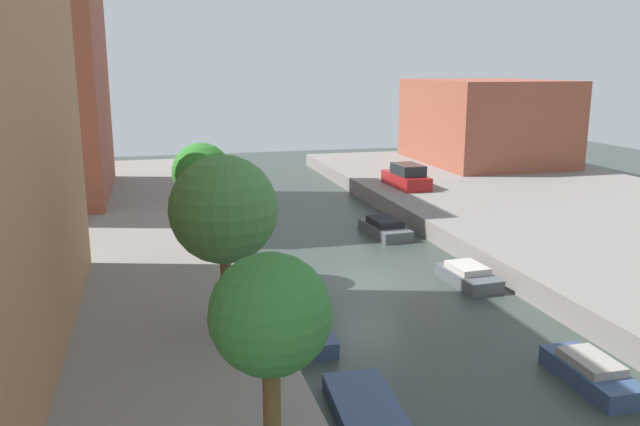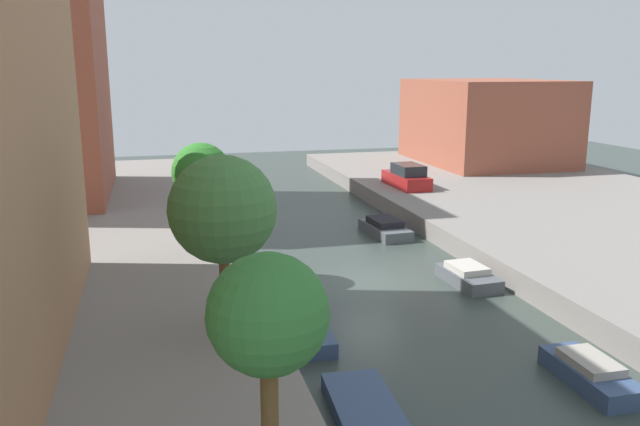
# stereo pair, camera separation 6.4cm
# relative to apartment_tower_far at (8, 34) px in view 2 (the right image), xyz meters

# --- Properties ---
(ground_plane) EXTENTS (84.00, 84.00, 0.00)m
(ground_plane) POSITION_rel_apartment_tower_far_xyz_m (16.00, -17.55, -10.50)
(ground_plane) COLOR #333D38
(apartment_tower_far) EXTENTS (10.00, 12.55, 19.00)m
(apartment_tower_far) POSITION_rel_apartment_tower_far_xyz_m (0.00, 0.00, 0.00)
(apartment_tower_far) COLOR brown
(apartment_tower_far) RESTS_ON quay_left
(low_block_right) EXTENTS (10.00, 12.70, 6.63)m
(low_block_right) POSITION_rel_apartment_tower_far_xyz_m (34.00, 6.13, -6.19)
(low_block_right) COLOR brown
(low_block_right) RESTS_ON quay_right
(street_tree_0) EXTENTS (2.24, 2.24, 4.50)m
(street_tree_0) POSITION_rel_apartment_tower_far_xyz_m (9.46, -30.88, -6.17)
(street_tree_0) COLOR brown
(street_tree_0) RESTS_ON quay_left
(street_tree_1) EXTENTS (3.11, 3.11, 5.29)m
(street_tree_1) POSITION_rel_apartment_tower_far_xyz_m (9.46, -23.61, -5.78)
(street_tree_1) COLOR brown
(street_tree_1) RESTS_ON quay_left
(street_tree_2) EXTENTS (2.35, 2.35, 4.76)m
(street_tree_2) POSITION_rel_apartment_tower_far_xyz_m (9.46, -15.83, -5.94)
(street_tree_2) COLOR brown
(street_tree_2) RESTS_ON quay_left
(parked_car) EXTENTS (1.86, 4.44, 1.53)m
(parked_car) POSITION_rel_apartment_tower_far_xyz_m (23.57, -2.85, -8.86)
(parked_car) COLOR maroon
(parked_car) RESTS_ON quay_right
(moored_boat_left_1) EXTENTS (1.84, 4.11, 0.45)m
(moored_boat_left_1) POSITION_rel_apartment_tower_far_xyz_m (12.44, -27.85, -10.27)
(moored_boat_left_1) COLOR #33476B
(moored_boat_left_1) RESTS_ON ground_plane
(moored_boat_left_2) EXTENTS (1.77, 4.68, 0.51)m
(moored_boat_left_2) POSITION_rel_apartment_tower_far_xyz_m (12.15, -21.87, -10.25)
(moored_boat_left_2) COLOR #33476B
(moored_boat_left_2) RESTS_ON ground_plane
(moored_boat_right_1) EXTENTS (1.33, 3.23, 0.79)m
(moored_boat_right_1) POSITION_rel_apartment_tower_far_xyz_m (19.10, -27.47, -10.16)
(moored_boat_right_1) COLOR #33476B
(moored_boat_right_1) RESTS_ON ground_plane
(moored_boat_right_2) EXTENTS (1.63, 3.10, 0.79)m
(moored_boat_right_2) POSITION_rel_apartment_tower_far_xyz_m (19.81, -18.82, -10.16)
(moored_boat_right_2) COLOR #4C5156
(moored_boat_right_2) RESTS_ON ground_plane
(moored_boat_right_3) EXTENTS (1.84, 3.76, 0.88)m
(moored_boat_right_3) POSITION_rel_apartment_tower_far_xyz_m (19.26, -10.56, -10.13)
(moored_boat_right_3) COLOR #4C5156
(moored_boat_right_3) RESTS_ON ground_plane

